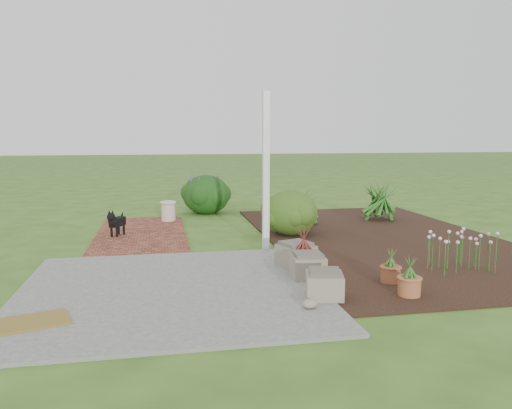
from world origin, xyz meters
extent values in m
plane|color=#365B1C|center=(0.00, 0.00, 0.00)|extent=(80.00, 80.00, 0.00)
cube|color=#5F5F5D|center=(-1.25, -1.75, 0.02)|extent=(3.50, 3.50, 0.04)
cube|color=brown|center=(-1.70, 1.75, 0.02)|extent=(1.60, 3.50, 0.04)
cube|color=black|center=(2.50, 0.50, 0.01)|extent=(4.00, 7.00, 0.03)
cube|color=white|center=(0.30, 0.10, 1.25)|extent=(0.10, 0.10, 2.50)
cube|color=#78735D|center=(0.43, -2.42, 0.17)|extent=(0.49, 0.49, 0.27)
cube|color=#756B58|center=(0.48, -1.05, 0.18)|extent=(0.55, 0.55, 0.29)
cube|color=gray|center=(0.48, -1.62, 0.18)|extent=(0.43, 0.43, 0.27)
cube|color=brown|center=(-2.59, -2.63, 0.05)|extent=(0.81, 0.65, 0.02)
cube|color=black|center=(-2.10, 1.55, 0.29)|extent=(0.28, 0.38, 0.15)
cylinder|color=black|center=(-2.20, 1.46, 0.13)|extent=(0.04, 0.04, 0.17)
cylinder|color=black|center=(-2.11, 1.42, 0.13)|extent=(0.04, 0.04, 0.17)
cylinder|color=black|center=(-2.10, 1.69, 0.13)|extent=(0.04, 0.04, 0.17)
cylinder|color=black|center=(-2.00, 1.64, 0.13)|extent=(0.04, 0.04, 0.17)
sphere|color=black|center=(-2.19, 1.36, 0.41)|extent=(0.14, 0.14, 0.14)
cone|color=black|center=(-2.03, 1.72, 0.39)|extent=(0.10, 0.12, 0.13)
cylinder|color=beige|center=(-1.18, 2.98, 0.24)|extent=(0.31, 0.31, 0.39)
ellipsoid|color=#1B3A10|center=(0.99, 1.16, 0.44)|extent=(1.20, 1.20, 0.83)
cylinder|color=#B8663E|center=(0.52, -1.28, 0.16)|extent=(0.40, 0.40, 0.25)
cylinder|color=#975733|center=(1.43, -1.99, 0.13)|extent=(0.28, 0.28, 0.20)
cylinder|color=#A75F38|center=(1.40, -2.52, 0.14)|extent=(0.29, 0.29, 0.21)
ellipsoid|color=black|center=(-0.28, 4.08, 0.46)|extent=(1.43, 1.43, 0.93)
camera|label=1|loc=(-1.33, -7.54, 1.83)|focal=35.00mm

